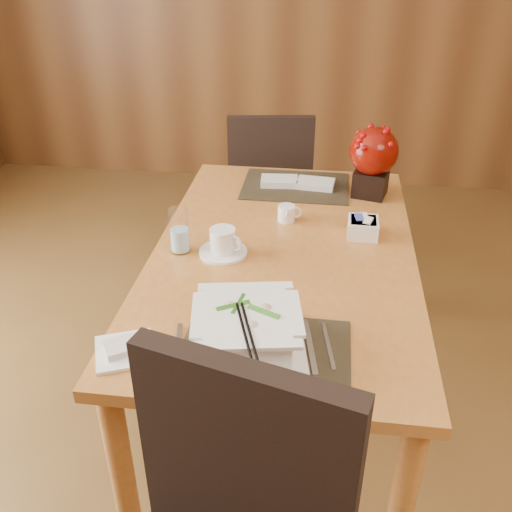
# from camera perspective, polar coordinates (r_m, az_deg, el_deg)

# --- Properties ---
(dining_table) EXTENTS (0.90, 1.50, 0.75)m
(dining_table) POSITION_cam_1_polar(r_m,az_deg,el_deg) (2.03, 2.74, -1.81)
(dining_table) COLOR #BE7735
(dining_table) RESTS_ON ground
(placemat_near) EXTENTS (0.45, 0.33, 0.01)m
(placemat_near) POSITION_cam_1_polar(r_m,az_deg,el_deg) (1.53, 0.91, -9.68)
(placemat_near) COLOR black
(placemat_near) RESTS_ON dining_table
(placemat_far) EXTENTS (0.45, 0.33, 0.01)m
(placemat_far) POSITION_cam_1_polar(r_m,az_deg,el_deg) (2.47, 3.97, 7.00)
(placemat_far) COLOR black
(placemat_far) RESTS_ON dining_table
(soup_setting) EXTENTS (0.35, 0.35, 0.12)m
(soup_setting) POSITION_cam_1_polar(r_m,az_deg,el_deg) (1.50, -0.92, -7.57)
(soup_setting) COLOR white
(soup_setting) RESTS_ON dining_table
(coffee_cup) EXTENTS (0.17, 0.17, 0.09)m
(coffee_cup) POSITION_cam_1_polar(r_m,az_deg,el_deg) (1.94, -3.34, 1.29)
(coffee_cup) COLOR white
(coffee_cup) RESTS_ON dining_table
(water_glass) EXTENTS (0.09, 0.09, 0.16)m
(water_glass) POSITION_cam_1_polar(r_m,az_deg,el_deg) (1.95, -7.67, 2.52)
(water_glass) COLOR white
(water_glass) RESTS_ON dining_table
(creamer_jug) EXTENTS (0.10, 0.10, 0.06)m
(creamer_jug) POSITION_cam_1_polar(r_m,az_deg,el_deg) (2.17, 3.05, 4.30)
(creamer_jug) COLOR white
(creamer_jug) RESTS_ON dining_table
(sugar_caddy) EXTENTS (0.11, 0.11, 0.06)m
(sugar_caddy) POSITION_cam_1_polar(r_m,az_deg,el_deg) (2.09, 10.63, 2.80)
(sugar_caddy) COLOR white
(sugar_caddy) RESTS_ON dining_table
(berry_decor) EXTENTS (0.20, 0.20, 0.29)m
(berry_decor) POSITION_cam_1_polar(r_m,az_deg,el_deg) (2.37, 11.65, 9.62)
(berry_decor) COLOR black
(berry_decor) RESTS_ON dining_table
(napkins_far) EXTENTS (0.32, 0.12, 0.03)m
(napkins_far) POSITION_cam_1_polar(r_m,az_deg,el_deg) (2.46, 4.41, 7.33)
(napkins_far) COLOR silver
(napkins_far) RESTS_ON dining_table
(bread_plate) EXTENTS (0.20, 0.20, 0.01)m
(bread_plate) POSITION_cam_1_polar(r_m,az_deg,el_deg) (1.57, -12.98, -9.22)
(bread_plate) COLOR white
(bread_plate) RESTS_ON dining_table
(far_chair) EXTENTS (0.50, 0.50, 0.94)m
(far_chair) POSITION_cam_1_polar(r_m,az_deg,el_deg) (3.01, 1.33, 6.94)
(far_chair) COLOR black
(far_chair) RESTS_ON ground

